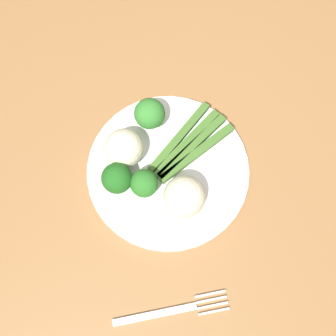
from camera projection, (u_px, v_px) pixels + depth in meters
name	position (u px, v px, depth m)	size (l,w,h in m)	color
ground_plane	(159.00, 232.00, 1.34)	(6.00, 6.00, 0.02)	tan
dining_table	(151.00, 177.00, 0.72)	(1.38, 1.01, 0.73)	olive
plate	(168.00, 170.00, 0.62)	(0.25, 0.25, 0.01)	white
asparagus_bundle	(189.00, 145.00, 0.62)	(0.10, 0.15, 0.01)	#3D6626
broccoli_front_left	(144.00, 183.00, 0.58)	(0.04, 0.04, 0.05)	#568E33
broccoli_back_right	(150.00, 114.00, 0.61)	(0.05, 0.05, 0.06)	#609E3D
broccoli_front	(117.00, 178.00, 0.58)	(0.05, 0.05, 0.06)	#4C7F2B
cauliflower_mid	(124.00, 148.00, 0.60)	(0.06, 0.06, 0.06)	beige
cauliflower_near_fork	(184.00, 197.00, 0.57)	(0.06, 0.06, 0.06)	beige
fork	(173.00, 311.00, 0.57)	(0.04, 0.17, 0.00)	silver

